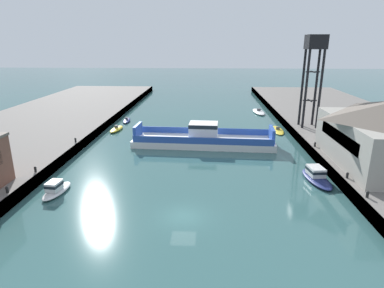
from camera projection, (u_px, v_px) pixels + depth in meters
The scene contains 15 objects.
ground_plane at pixel (183, 216), 32.36m from camera, with size 400.00×400.00×0.00m, color #335B5B.
chain_ferry at pixel (203, 138), 54.77m from camera, with size 23.86×7.64×3.85m.
moored_boat_near_left at pixel (56, 189), 37.09m from camera, with size 2.39×5.32×1.62m.
moored_boat_near_right at pixel (127, 120), 71.46m from camera, with size 2.04×5.33×0.98m.
moored_boat_mid_left at pixel (259, 112), 80.28m from camera, with size 3.11×7.89×1.07m.
moored_boat_mid_right at pixel (116, 129), 64.09m from camera, with size 2.23×5.58×1.08m.
moored_boat_far_left at pixel (278, 130), 63.71m from camera, with size 2.19×6.98×0.85m.
moored_boat_far_right at pixel (316, 176), 40.69m from camera, with size 3.22×7.08×1.69m.
crane_tower at pixel (315, 56), 57.91m from camera, with size 3.31×3.31×16.55m.
bollard_left_mid at pixel (7, 189), 34.14m from camera, with size 0.32×0.32×0.71m.
bollard_right_mid at pixel (368, 194), 33.10m from camera, with size 0.32×0.32×0.71m.
bollard_left_aft at pixel (35, 169), 39.71m from camera, with size 0.32×0.32×0.71m.
bollard_right_aft at pixel (347, 175), 37.90m from camera, with size 0.32×0.32×0.71m.
bollard_left_far at pixel (75, 140), 51.70m from camera, with size 0.32×0.32×0.71m.
bollard_right_far at pixel (315, 144), 49.44m from camera, with size 0.32×0.32×0.71m.
Camera 1 is at (2.26, -28.67, 16.53)m, focal length 30.39 mm.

